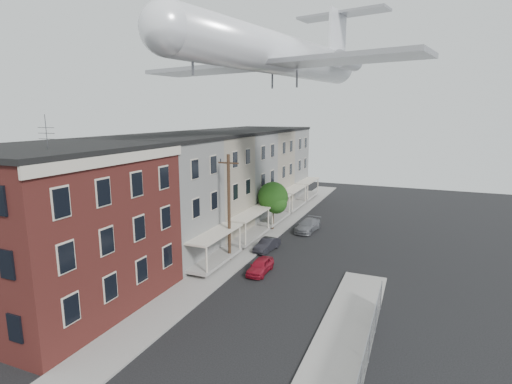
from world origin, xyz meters
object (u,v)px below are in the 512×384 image
utility_pole (229,207)px  street_tree (274,199)px  car_far (308,225)px  airplane (282,55)px  car_near (260,266)px  car_mid (267,245)px

utility_pole → street_tree: bearing=88.1°
car_far → airplane: bearing=-93.1°
car_far → airplane: airplane is taller
utility_pole → street_tree: 10.00m
utility_pole → car_far: utility_pole is taller
car_near → airplane: airplane is taller
utility_pole → car_mid: bearing=60.9°
car_mid → car_far: (1.80, 7.35, 0.08)m
car_near → street_tree: bearing=104.4°
utility_pole → street_tree: utility_pole is taller
utility_pole → car_near: (3.37, -1.47, -4.10)m
utility_pole → airplane: airplane is taller
car_far → street_tree: bearing=-158.1°
utility_pole → car_near: bearing=-23.5°
utility_pole → car_mid: 5.82m
utility_pole → airplane: 13.59m
street_tree → car_far: bearing=16.4°
utility_pole → airplane: size_ratio=0.32×
street_tree → car_mid: size_ratio=1.55×
airplane → street_tree: bearing=115.9°
car_far → airplane: size_ratio=0.15×
car_far → car_mid: bearing=-98.2°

